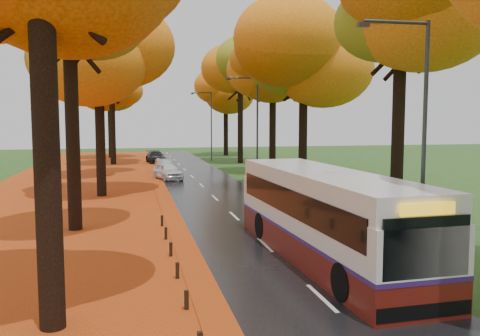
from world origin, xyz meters
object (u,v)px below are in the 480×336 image
object	(u,v)px
streetlamp_mid	(254,121)
car_dark	(156,157)
bus	(325,214)
streetlamp_far	(209,120)
streetlamp_near	(418,125)
car_silver	(164,166)
car_white	(168,171)

from	to	relation	value
streetlamp_mid	car_dark	xyz separation A→B (m)	(-6.30, 20.30, -4.04)
bus	car_dark	xyz separation A→B (m)	(-3.85, 40.68, -0.97)
streetlamp_mid	streetlamp_far	world-z (taller)	same
streetlamp_near	car_dark	distance (m)	42.96
bus	car_dark	size ratio (longest dim) A/B	2.68
streetlamp_near	car_silver	xyz separation A→B (m)	(-6.08, 31.35, -4.06)
streetlamp_near	car_white	bearing A→B (deg)	103.04
streetlamp_mid	streetlamp_near	bearing A→B (deg)	-90.00
car_silver	streetlamp_far	bearing A→B (deg)	61.81
streetlamp_near	car_white	distance (m)	27.25
streetlamp_far	car_silver	bearing A→B (deg)	-115.67
streetlamp_mid	car_white	world-z (taller)	streetlamp_mid
streetlamp_near	car_silver	size ratio (longest dim) A/B	2.13
streetlamp_mid	bus	bearing A→B (deg)	-96.83
bus	car_silver	xyz separation A→B (m)	(-3.64, 29.73, -0.99)
car_silver	car_dark	world-z (taller)	car_dark
streetlamp_mid	streetlamp_far	size ratio (longest dim) A/B	1.00
streetlamp_near	car_silver	world-z (taller)	streetlamp_near
streetlamp_near	streetlamp_mid	xyz separation A→B (m)	(0.00, 22.00, 0.00)
streetlamp_mid	car_dark	bearing A→B (deg)	107.23
streetlamp_far	car_dark	xyz separation A→B (m)	(-6.30, -1.70, -4.04)
streetlamp_near	car_white	xyz separation A→B (m)	(-6.08, 26.26, -4.01)
bus	car_white	world-z (taller)	bus
streetlamp_far	streetlamp_near	bearing A→B (deg)	-90.00
streetlamp_mid	bus	distance (m)	20.75
streetlamp_far	car_silver	world-z (taller)	streetlamp_far
streetlamp_near	streetlamp_mid	bearing A→B (deg)	90.00
car_white	car_dark	distance (m)	16.05
streetlamp_mid	car_dark	size ratio (longest dim) A/B	1.82
car_white	car_silver	bearing A→B (deg)	74.79
streetlamp_mid	car_silver	bearing A→B (deg)	123.04
streetlamp_near	streetlamp_far	bearing A→B (deg)	90.00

